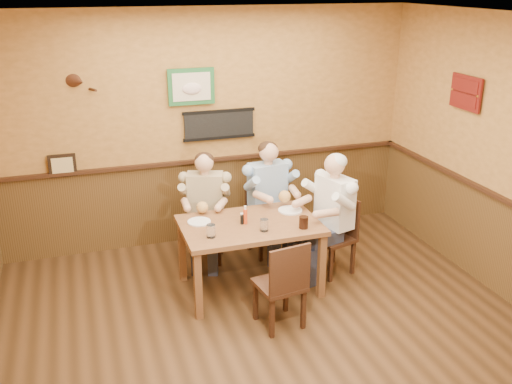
# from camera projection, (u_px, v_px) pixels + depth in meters

# --- Properties ---
(room) EXTENTS (5.02, 5.03, 2.81)m
(room) POSITION_uv_depth(u_px,v_px,m) (291.00, 161.00, 4.67)
(room) COLOR #331F0F
(room) RESTS_ON ground
(dining_table) EXTENTS (1.40, 0.90, 0.75)m
(dining_table) POSITION_uv_depth(u_px,v_px,m) (250.00, 231.00, 5.83)
(dining_table) COLOR brown
(dining_table) RESTS_ON ground
(chair_back_left) EXTENTS (0.48, 0.48, 0.82)m
(chair_back_left) POSITION_uv_depth(u_px,v_px,m) (206.00, 227.00, 6.52)
(chair_back_left) COLOR #3B2012
(chair_back_left) RESTS_ON ground
(chair_back_right) EXTENTS (0.45, 0.45, 0.86)m
(chair_back_right) POSITION_uv_depth(u_px,v_px,m) (267.00, 219.00, 6.69)
(chair_back_right) COLOR #3B2012
(chair_back_right) RESTS_ON ground
(chair_right_end) EXTENTS (0.49, 0.49, 0.87)m
(chair_right_end) POSITION_uv_depth(u_px,v_px,m) (333.00, 236.00, 6.24)
(chair_right_end) COLOR #3B2012
(chair_right_end) RESTS_ON ground
(chair_near_side) EXTENTS (0.47, 0.47, 0.89)m
(chair_near_side) POSITION_uv_depth(u_px,v_px,m) (279.00, 282.00, 5.28)
(chair_near_side) COLOR #3B2012
(chair_near_side) RESTS_ON ground
(diner_tan_shirt) EXTENTS (0.68, 0.68, 1.17)m
(diner_tan_shirt) POSITION_uv_depth(u_px,v_px,m) (206.00, 213.00, 6.46)
(diner_tan_shirt) COLOR tan
(diner_tan_shirt) RESTS_ON ground
(diner_blue_polo) EXTENTS (0.64, 0.64, 1.23)m
(diner_blue_polo) POSITION_uv_depth(u_px,v_px,m) (267.00, 205.00, 6.62)
(diner_blue_polo) COLOR #89A8CD
(diner_blue_polo) RESTS_ON ground
(diner_white_elder) EXTENTS (0.71, 0.71, 1.24)m
(diner_white_elder) POSITION_uv_depth(u_px,v_px,m) (334.00, 221.00, 6.18)
(diner_white_elder) COLOR white
(diner_white_elder) RESTS_ON ground
(water_glass_left) EXTENTS (0.10, 0.10, 0.13)m
(water_glass_left) POSITION_uv_depth(u_px,v_px,m) (211.00, 231.00, 5.46)
(water_glass_left) COLOR white
(water_glass_left) RESTS_ON dining_table
(water_glass_mid) EXTENTS (0.10, 0.10, 0.12)m
(water_glass_mid) POSITION_uv_depth(u_px,v_px,m) (264.00, 225.00, 5.60)
(water_glass_mid) COLOR silver
(water_glass_mid) RESTS_ON dining_table
(cola_tumbler) EXTENTS (0.10, 0.10, 0.12)m
(cola_tumbler) POSITION_uv_depth(u_px,v_px,m) (304.00, 222.00, 5.66)
(cola_tumbler) COLOR black
(cola_tumbler) RESTS_ON dining_table
(hot_sauce_bottle) EXTENTS (0.05, 0.05, 0.17)m
(hot_sauce_bottle) POSITION_uv_depth(u_px,v_px,m) (245.00, 216.00, 5.76)
(hot_sauce_bottle) COLOR #CA4015
(hot_sauce_bottle) RESTS_ON dining_table
(salt_shaker) EXTENTS (0.04, 0.04, 0.09)m
(salt_shaker) POSITION_uv_depth(u_px,v_px,m) (242.00, 218.00, 5.81)
(salt_shaker) COLOR white
(salt_shaker) RESTS_ON dining_table
(pepper_shaker) EXTENTS (0.04, 0.04, 0.09)m
(pepper_shaker) POSITION_uv_depth(u_px,v_px,m) (242.00, 220.00, 5.76)
(pepper_shaker) COLOR black
(pepper_shaker) RESTS_ON dining_table
(plate_far_left) EXTENTS (0.24, 0.24, 0.02)m
(plate_far_left) POSITION_uv_depth(u_px,v_px,m) (199.00, 222.00, 5.81)
(plate_far_left) COLOR silver
(plate_far_left) RESTS_ON dining_table
(plate_far_right) EXTENTS (0.29, 0.29, 0.02)m
(plate_far_right) POSITION_uv_depth(u_px,v_px,m) (290.00, 210.00, 6.09)
(plate_far_right) COLOR silver
(plate_far_right) RESTS_ON dining_table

